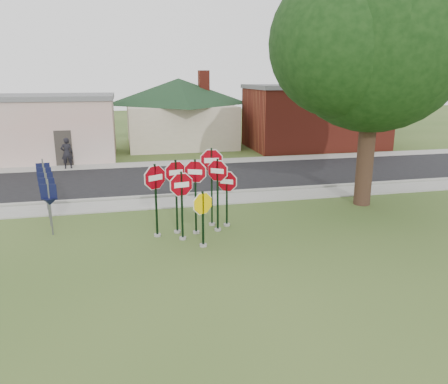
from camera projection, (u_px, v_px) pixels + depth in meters
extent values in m
plane|color=#334D1D|center=(207.00, 249.00, 14.00)|extent=(120.00, 120.00, 0.00)
cube|color=gray|center=(183.00, 202.00, 19.17)|extent=(60.00, 1.60, 0.06)
cube|color=black|center=(172.00, 179.00, 23.41)|extent=(60.00, 7.00, 0.04)
cube|color=gray|center=(164.00, 164.00, 27.46)|extent=(60.00, 1.60, 0.06)
cube|color=gray|center=(180.00, 195.00, 20.10)|extent=(60.00, 0.20, 0.14)
cylinder|color=gray|center=(196.00, 232.00, 15.40)|extent=(0.24, 0.24, 0.08)
cube|color=black|center=(196.00, 197.00, 15.07)|extent=(0.07, 0.07, 2.65)
cylinder|color=white|center=(195.00, 172.00, 14.84)|extent=(1.00, 0.44, 1.08)
cylinder|color=maroon|center=(195.00, 172.00, 14.84)|extent=(0.93, 0.41, 1.00)
cube|color=white|center=(195.00, 172.00, 14.84)|extent=(0.46, 0.21, 0.17)
cylinder|color=gray|center=(203.00, 245.00, 14.22)|extent=(0.24, 0.24, 0.08)
cube|color=black|center=(203.00, 219.00, 13.99)|extent=(0.08, 0.07, 1.86)
cylinder|color=white|center=(203.00, 204.00, 13.86)|extent=(0.92, 0.44, 1.01)
cylinder|color=#F8C900|center=(203.00, 204.00, 13.86)|extent=(0.85, 0.41, 0.93)
cylinder|color=gray|center=(183.00, 238.00, 14.83)|extent=(0.24, 0.24, 0.08)
cube|color=black|center=(182.00, 206.00, 14.54)|extent=(0.07, 0.06, 2.36)
cylinder|color=white|center=(181.00, 185.00, 14.35)|extent=(1.08, 0.23, 1.10)
cylinder|color=maroon|center=(181.00, 185.00, 14.35)|extent=(1.01, 0.22, 1.02)
cube|color=white|center=(181.00, 185.00, 14.35)|extent=(0.50, 0.11, 0.18)
cylinder|color=gray|center=(218.00, 229.00, 15.67)|extent=(0.24, 0.24, 0.08)
cube|color=black|center=(218.00, 195.00, 15.35)|extent=(0.08, 0.08, 2.62)
cylinder|color=white|center=(218.00, 171.00, 15.12)|extent=(0.86, 0.64, 1.06)
cylinder|color=maroon|center=(218.00, 171.00, 15.12)|extent=(0.80, 0.60, 0.98)
cube|color=white|center=(218.00, 171.00, 15.12)|extent=(0.40, 0.30, 0.17)
cylinder|color=gray|center=(212.00, 224.00, 16.25)|extent=(0.24, 0.24, 0.08)
cube|color=black|center=(212.00, 187.00, 15.88)|extent=(0.07, 0.06, 2.90)
cylinder|color=white|center=(212.00, 160.00, 15.63)|extent=(1.12, 0.19, 1.13)
cylinder|color=maroon|center=(212.00, 160.00, 15.63)|extent=(1.04, 0.18, 1.05)
cube|color=white|center=(212.00, 160.00, 15.63)|extent=(0.52, 0.09, 0.18)
cylinder|color=gray|center=(177.00, 231.00, 15.47)|extent=(0.24, 0.24, 0.08)
cube|color=black|center=(176.00, 197.00, 15.14)|extent=(0.07, 0.06, 2.62)
cylinder|color=white|center=(176.00, 172.00, 14.91)|extent=(1.05, 0.28, 1.08)
cylinder|color=maroon|center=(176.00, 172.00, 14.91)|extent=(0.97, 0.27, 1.00)
cube|color=white|center=(176.00, 172.00, 14.91)|extent=(0.48, 0.13, 0.17)
cylinder|color=gray|center=(227.00, 225.00, 16.18)|extent=(0.24, 0.24, 0.08)
cube|color=black|center=(227.00, 198.00, 15.92)|extent=(0.08, 0.07, 2.12)
cylinder|color=white|center=(227.00, 181.00, 15.76)|extent=(0.90, 0.58, 1.06)
cylinder|color=maroon|center=(227.00, 181.00, 15.76)|extent=(0.84, 0.54, 0.98)
cube|color=white|center=(227.00, 181.00, 15.76)|extent=(0.42, 0.27, 0.17)
cylinder|color=gray|center=(157.00, 235.00, 15.12)|extent=(0.24, 0.24, 0.08)
cube|color=black|center=(156.00, 201.00, 14.80)|extent=(0.08, 0.07, 2.55)
cylinder|color=white|center=(155.00, 178.00, 14.59)|extent=(1.02, 0.59, 1.16)
cylinder|color=maroon|center=(155.00, 178.00, 14.59)|extent=(0.95, 0.55, 1.08)
cube|color=white|center=(155.00, 178.00, 14.59)|extent=(0.47, 0.27, 0.19)
cube|color=#59595E|center=(50.00, 207.00, 15.01)|extent=(0.05, 0.05, 2.00)
cube|color=black|center=(49.00, 192.00, 14.87)|extent=(0.55, 0.13, 0.55)
cone|color=black|center=(50.00, 202.00, 14.96)|extent=(0.65, 0.65, 0.25)
cube|color=#59595E|center=(49.00, 200.00, 15.91)|extent=(0.05, 0.05, 2.00)
cube|color=black|center=(47.00, 185.00, 15.77)|extent=(0.55, 0.09, 0.55)
cone|color=black|center=(48.00, 195.00, 15.86)|extent=(0.62, 0.62, 0.25)
cube|color=#59595E|center=(47.00, 193.00, 16.81)|extent=(0.05, 0.05, 2.00)
cube|color=black|center=(46.00, 179.00, 16.67)|extent=(0.55, 0.05, 0.55)
cone|color=black|center=(47.00, 188.00, 16.76)|extent=(0.58, 0.58, 0.25)
cube|color=#59595E|center=(46.00, 187.00, 17.71)|extent=(0.05, 0.05, 2.00)
cube|color=black|center=(44.00, 174.00, 17.57)|extent=(0.55, 0.05, 0.55)
cone|color=black|center=(45.00, 183.00, 17.66)|extent=(0.58, 0.58, 0.25)
cube|color=#59595E|center=(45.00, 182.00, 18.61)|extent=(0.05, 0.05, 2.00)
cube|color=black|center=(43.00, 169.00, 18.46)|extent=(0.55, 0.09, 0.55)
cone|color=black|center=(44.00, 177.00, 18.55)|extent=(0.62, 0.62, 0.25)
cube|color=beige|center=(20.00, 129.00, 28.48)|extent=(12.00, 6.00, 4.00)
cube|color=slate|center=(16.00, 97.00, 27.95)|extent=(12.20, 6.20, 0.30)
cube|color=#332D28|center=(64.00, 148.00, 26.56)|extent=(1.00, 0.10, 2.20)
cube|color=beige|center=(180.00, 125.00, 34.74)|extent=(8.00, 8.00, 3.20)
pyramid|color=black|center=(178.00, 78.00, 33.81)|extent=(11.60, 11.60, 2.00)
cube|color=maroon|center=(204.00, 81.00, 34.30)|extent=(0.80, 0.80, 1.60)
cube|color=maroon|center=(315.00, 118.00, 33.44)|extent=(10.00, 6.00, 4.50)
cube|color=slate|center=(317.00, 87.00, 32.84)|extent=(10.20, 6.20, 0.30)
cube|color=white|center=(306.00, 117.00, 30.14)|extent=(2.00, 0.08, 0.90)
cylinder|color=#2F1D15|center=(367.00, 143.00, 18.23)|extent=(0.70, 0.70, 5.34)
sphere|color=black|center=(376.00, 37.00, 17.15)|extent=(7.49, 7.49, 7.49)
cylinder|color=#2F1D15|center=(377.00, 112.00, 42.74)|extent=(0.50, 0.50, 4.00)
sphere|color=black|center=(381.00, 73.00, 41.81)|extent=(5.60, 5.60, 5.60)
imported|color=black|center=(67.00, 153.00, 25.71)|extent=(0.75, 0.57, 1.83)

